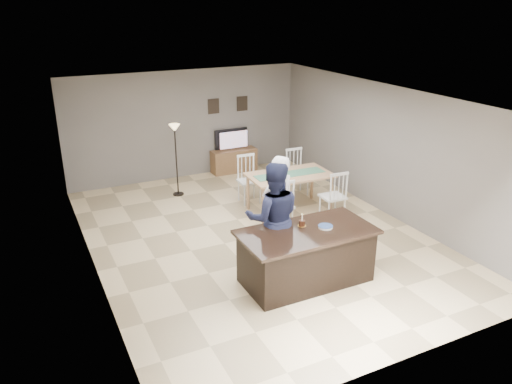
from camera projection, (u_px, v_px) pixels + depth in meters
name	position (u px, v px, depth m)	size (l,w,h in m)	color
floor	(256.00, 236.00, 9.65)	(8.00, 8.00, 0.00)	beige
room_shell	(256.00, 153.00, 9.04)	(8.00, 8.00, 8.00)	slate
kitchen_island	(306.00, 256.00, 7.98)	(2.15, 1.10, 0.90)	black
tv_console	(234.00, 161.00, 13.19)	(1.20, 0.40, 0.60)	brown
television	(233.00, 139.00, 13.04)	(0.91, 0.12, 0.53)	black
tv_screen_glow	(234.00, 140.00, 12.98)	(0.78, 0.78, 0.00)	orange
picture_frames	(228.00, 105.00, 12.82)	(1.10, 0.02, 0.38)	black
doorway	(119.00, 267.00, 6.04)	(0.00, 2.10, 2.65)	black
woman	(278.00, 207.00, 8.66)	(0.67, 0.44, 1.85)	silver
man	(273.00, 218.00, 8.13)	(0.93, 0.72, 1.91)	#1B1F3B
birthday_cake	(302.00, 223.00, 7.96)	(0.13, 0.13, 0.21)	gold
plate_stack	(326.00, 227.00, 7.91)	(0.23, 0.23, 0.04)	white
dining_table	(290.00, 180.00, 10.61)	(1.81, 2.06, 1.07)	tan
floor_lamp	(175.00, 141.00, 11.25)	(0.25, 0.25, 1.69)	black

